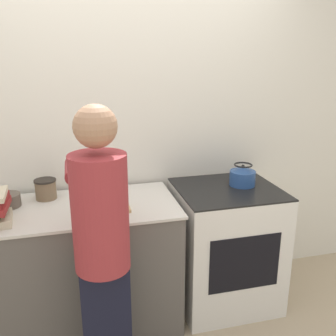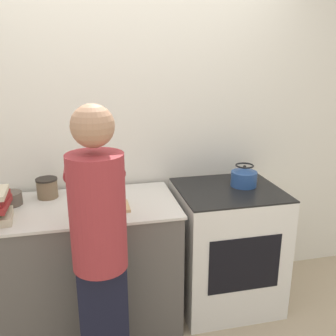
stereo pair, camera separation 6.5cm
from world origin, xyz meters
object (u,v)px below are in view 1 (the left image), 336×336
Objects in this scene: cutting_board at (103,209)px; bowl_prep at (8,200)px; knife at (97,207)px; person at (102,242)px; oven at (225,245)px; canister_jar at (46,189)px; kettle at (242,176)px.

cutting_board is 0.64m from bowl_prep.
cutting_board is at bearing -44.29° from knife.
bowl_prep is (-0.60, 0.22, 0.03)m from cutting_board.
oven is at bearing 29.26° from person.
person is 9.07× the size of knife.
bowl_prep reaches higher than oven.
person is at bearing -66.49° from canister_jar.
person is 0.44m from cutting_board.
oven is 5.14× the size of knife.
bowl_prep is 0.25m from canister_jar.
person reaches higher than canister_jar.
canister_jar is (-0.33, 0.28, 0.05)m from knife.
kettle reaches higher than cutting_board.
canister_jar is (-1.40, 0.16, -0.03)m from kettle.
cutting_board is 1.86× the size of knife.
person is 11.05× the size of canister_jar.
bowl_prep is at bearing 138.40° from knife.
cutting_board is 2.27× the size of canister_jar.
kettle is at bearing -15.23° from knife.
knife is 1.22× the size of canister_jar.
canister_jar is at bearing 173.68° from kettle.
person is 0.45m from knife.
kettle reaches higher than oven.
kettle is at bearing -6.32° from canister_jar.
oven reaches higher than knife.
oven is 1.59m from bowl_prep.
kettle is (1.04, 0.14, 0.09)m from cutting_board.
person is 0.85m from bowl_prep.
bowl_prep reaches higher than cutting_board.
kettle is at bearing 27.91° from person.
bowl_prep is at bearing 160.22° from cutting_board.
knife reaches higher than cutting_board.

